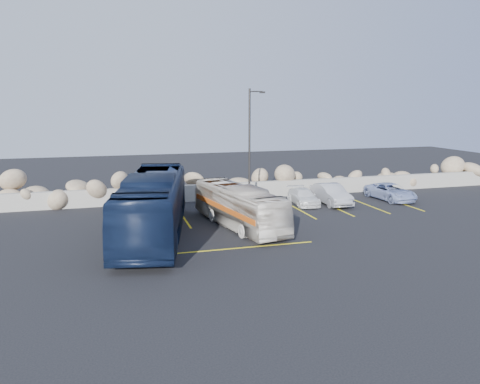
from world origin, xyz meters
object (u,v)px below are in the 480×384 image
object	(u,v)px
tour_coach	(153,205)
car_a	(249,197)
car_c	(303,197)
vintage_bus	(239,206)
lamppost	(250,144)
car_b	(331,194)
car_d	(391,192)

from	to	relation	value
tour_coach	car_a	distance (m)	8.74
car_a	car_c	world-z (taller)	car_a
vintage_bus	car_a	xyz separation A→B (m)	(2.04, 4.62, -0.45)
lamppost	tour_coach	bearing A→B (deg)	-140.67
car_a	car_c	distance (m)	4.01
vintage_bus	car_c	bearing A→B (deg)	26.42
vintage_bus	lamppost	bearing A→B (deg)	55.66
car_b	lamppost	bearing A→B (deg)	169.22
car_b	car_d	size ratio (longest dim) A/B	0.99
vintage_bus	car_b	bearing A→B (deg)	16.66
car_a	car_d	size ratio (longest dim) A/B	1.01
car_b	car_c	size ratio (longest dim) A/B	1.15
lamppost	car_d	xyz separation A→B (m)	(10.51, -1.08, -3.69)
lamppost	vintage_bus	distance (m)	6.55
tour_coach	car_c	bearing A→B (deg)	36.83
lamppost	car_d	bearing A→B (deg)	-5.85
tour_coach	car_b	xyz separation A→B (m)	(12.84, 4.72, -0.99)
vintage_bus	car_c	xyz separation A→B (m)	(6.04, 4.56, -0.66)
vintage_bus	car_d	size ratio (longest dim) A/B	1.98
car_c	car_d	size ratio (longest dim) A/B	0.86
lamppost	car_d	world-z (taller)	lamppost
tour_coach	car_d	size ratio (longest dim) A/B	2.79
car_a	car_c	xyz separation A→B (m)	(4.00, -0.06, -0.21)
tour_coach	car_d	xyz separation A→B (m)	(17.73, 4.83, -1.09)
tour_coach	car_b	size ratio (longest dim) A/B	2.83
vintage_bus	car_d	bearing A→B (deg)	7.54
car_a	car_b	xyz separation A→B (m)	(5.91, -0.52, -0.04)
tour_coach	car_b	bearing A→B (deg)	31.67
tour_coach	car_d	world-z (taller)	tour_coach
lamppost	car_b	world-z (taller)	lamppost
car_c	car_d	distance (m)	6.81
car_a	car_d	world-z (taller)	car_a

